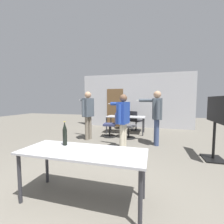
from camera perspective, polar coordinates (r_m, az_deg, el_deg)
The scene contains 13 objects.
ground_plane at distance 2.27m, azimuth -15.23°, elevation -34.89°, with size 24.00×24.00×0.00m, color #666056.
back_wall at distance 8.05m, azimuth 8.65°, elevation 4.18°, with size 5.80×0.12×2.81m.
conference_table_near at distance 2.23m, azimuth -11.15°, elevation -16.05°, with size 1.78×0.68×0.73m.
conference_table_far at distance 6.59m, azimuth 5.22°, elevation -2.24°, with size 1.66×0.81×0.73m.
tv_screen at distance 4.34m, azimuth 34.60°, elevation -2.98°, with size 0.44×1.03×1.53m.
person_far_watching at distance 4.25m, azimuth 4.14°, elevation -1.90°, with size 0.72×0.73×1.60m.
person_right_polo at distance 4.96m, azimuth 16.55°, elevation -0.28°, with size 0.83×0.68×1.73m.
person_near_casual at distance 5.49m, azimuth -9.21°, elevation 0.53°, with size 0.74×0.75×1.74m.
office_chair_far_left at distance 7.65m, azimuth 3.59°, elevation -2.90°, with size 0.60×0.64×0.95m.
office_chair_far_right at distance 5.75m, azimuth 5.65°, elevation -5.53°, with size 0.63×0.59×0.93m.
office_chair_side_rolled at distance 7.20m, azimuth 8.84°, elevation -3.55°, with size 0.64×0.67×0.93m.
office_chair_near_pushed at distance 5.88m, azimuth -0.18°, elevation -5.17°, with size 0.58×0.52×0.95m.
beer_bottle at distance 2.47m, azimuth -17.53°, elevation -7.99°, with size 0.07×0.07×0.38m.
Camera 1 is at (0.92, -1.50, 1.44)m, focal length 24.00 mm.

